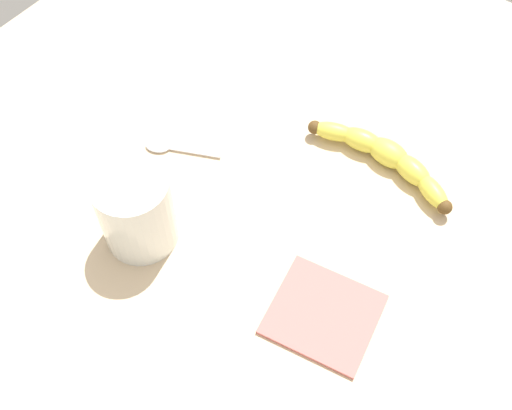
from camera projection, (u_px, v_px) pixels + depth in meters
The scene contains 5 objects.
wooden_tabletop at pixel (281, 223), 86.26cm from camera, with size 120.00×120.00×3.00cm, color #CEB38F.
banana at pixel (385, 156), 88.45cm from camera, with size 6.79×23.64×3.66cm.
smoothie_glass at pixel (137, 212), 78.96cm from camera, with size 9.58×9.58×11.70cm.
teaspoon at pixel (162, 147), 91.25cm from camera, with size 6.01×10.78×0.80cm.
folded_napkin at pixel (323, 314), 76.89cm from camera, with size 11.70×12.67×0.60cm, color #BC6660.
Camera 1 is at (-38.66, -24.44, 74.76)cm, focal length 44.17 mm.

